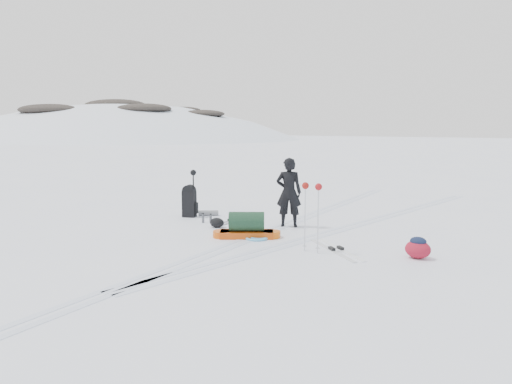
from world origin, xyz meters
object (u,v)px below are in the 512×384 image
skier (289,192)px  expedition_rucksack (192,202)px  ski_poles_black (193,178)px  pulk_sled (247,228)px

skier → expedition_rucksack: 2.93m
skier → ski_poles_black: size_ratio=1.31×
skier → ski_poles_black: bearing=-19.4°
skier → ski_poles_black: 2.81m
expedition_rucksack → ski_poles_black: size_ratio=0.68×
pulk_sled → ski_poles_black: (-2.62, 1.21, 0.85)m
skier → ski_poles_black: skier is taller
pulk_sled → skier: bearing=51.0°
skier → pulk_sled: size_ratio=1.14×
pulk_sled → ski_poles_black: 3.01m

